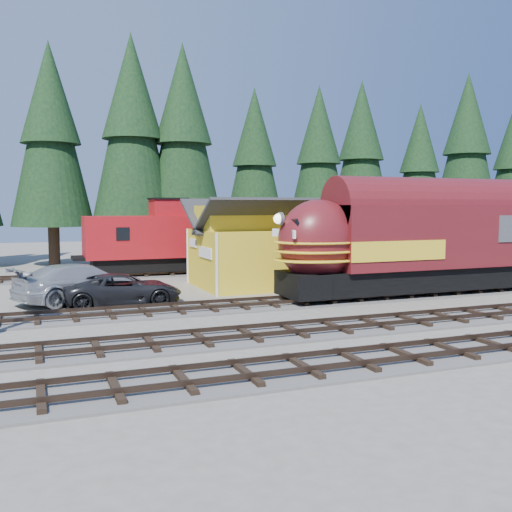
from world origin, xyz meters
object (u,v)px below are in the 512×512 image
object	(u,v)px
depot	(295,236)
pickup_truck_a	(123,289)
pickup_truck_b	(82,283)
caboose	(156,240)
locomotive	(421,244)

from	to	relation	value
depot	pickup_truck_a	world-z (taller)	depot
depot	pickup_truck_b	distance (m)	13.14
depot	pickup_truck_b	world-z (taller)	depot
pickup_truck_b	depot	bearing A→B (deg)	-101.98
caboose	pickup_truck_b	bearing A→B (deg)	-120.86
caboose	pickup_truck_b	world-z (taller)	caboose
pickup_truck_a	depot	bearing A→B (deg)	-67.72
depot	pickup_truck_b	xyz separation A→B (m)	(-12.82, -2.07, -1.99)
locomotive	pickup_truck_a	size ratio (longest dim) A/B	3.17
caboose	pickup_truck_a	xyz separation A→B (m)	(-3.92, -11.37, -1.70)
depot	caboose	distance (m)	10.34
locomotive	depot	bearing A→B (deg)	124.39
depot	caboose	world-z (taller)	depot
depot	caboose	size ratio (longest dim) A/B	1.34
depot	pickup_truck_b	bearing A→B (deg)	-170.83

